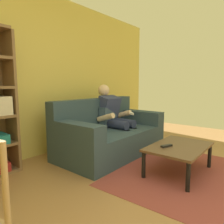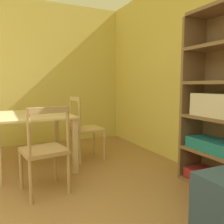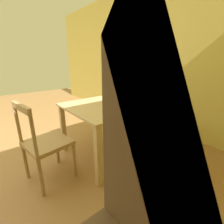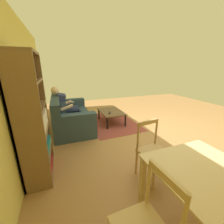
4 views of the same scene
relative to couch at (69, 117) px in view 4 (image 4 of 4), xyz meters
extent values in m
plane|color=#9E7042|center=(-1.21, -2.09, -0.33)|extent=(8.96, 8.96, 0.00)
cube|color=#DBC660|center=(-1.21, 0.88, 0.99)|extent=(6.96, 0.12, 2.65)
cube|color=#2D4251|center=(0.00, -0.07, -0.12)|extent=(1.89, 1.00, 0.41)
cube|color=#2D4251|center=(0.00, 0.32, 0.34)|extent=(1.89, 0.21, 0.51)
cube|color=#2D4251|center=(-0.83, -0.07, 0.21)|extent=(0.25, 0.99, 0.24)
cube|color=#2D4251|center=(0.82, -0.08, 0.21)|extent=(0.25, 0.99, 0.24)
cube|color=#344965|center=(0.18, 0.16, 0.27)|extent=(0.41, 0.19, 0.36)
cube|color=navy|center=(0.22, 0.21, 0.35)|extent=(0.40, 0.35, 0.59)
sphere|color=beige|center=(0.22, 0.31, 0.73)|extent=(0.21, 0.21, 0.21)
cylinder|color=navy|center=(0.11, -0.08, 0.16)|extent=(0.15, 0.44, 0.15)
cylinder|color=beige|center=(0.11, -0.30, -0.12)|extent=(0.11, 0.11, 0.41)
cube|color=black|center=(0.11, -0.38, -0.29)|extent=(0.10, 0.24, 0.08)
cylinder|color=navy|center=(0.33, -0.08, 0.16)|extent=(0.15, 0.44, 0.15)
cylinder|color=beige|center=(0.33, -0.30, -0.12)|extent=(0.11, 0.11, 0.41)
cube|color=black|center=(0.33, -0.38, -0.29)|extent=(0.10, 0.24, 0.08)
cylinder|color=beige|center=(-0.03, 0.04, 0.29)|extent=(0.09, 0.35, 0.19)
cylinder|color=beige|center=(0.47, 0.04, 0.29)|extent=(0.09, 0.35, 0.19)
cube|color=white|center=(0.47, -0.12, 0.33)|extent=(0.04, 0.15, 0.08)
cube|color=brown|center=(-0.05, -1.25, 0.02)|extent=(0.95, 0.64, 0.03)
cylinder|color=black|center=(-0.49, -1.53, -0.16)|extent=(0.05, 0.05, 0.34)
cylinder|color=black|center=(0.39, -1.53, -0.16)|extent=(0.05, 0.05, 0.34)
cylinder|color=black|center=(-0.49, -0.97, -0.16)|extent=(0.05, 0.05, 0.34)
cylinder|color=black|center=(0.39, -0.97, -0.16)|extent=(0.05, 0.05, 0.34)
cube|color=black|center=(-0.20, -1.14, 0.05)|extent=(0.18, 0.11, 0.02)
cube|color=brown|center=(-2.16, 0.62, 0.60)|extent=(0.04, 0.36, 1.86)
cube|color=brown|center=(-1.35, 0.62, 0.60)|extent=(0.04, 0.36, 1.86)
cube|color=brown|center=(-1.76, 0.79, 0.60)|extent=(0.84, 0.02, 1.86)
cube|color=brown|center=(-1.76, 0.62, -0.31)|extent=(0.77, 0.36, 0.04)
cube|color=brown|center=(-1.76, 0.62, 0.06)|extent=(0.77, 0.36, 0.04)
cube|color=brown|center=(-1.76, 0.62, 0.43)|extent=(0.77, 0.36, 0.04)
cube|color=brown|center=(-1.76, 0.62, 0.81)|extent=(0.77, 0.36, 0.04)
cube|color=brown|center=(-1.76, 0.62, 1.18)|extent=(0.77, 0.36, 0.04)
cube|color=brown|center=(-1.76, 0.62, 1.55)|extent=(0.77, 0.36, 0.04)
cube|color=maroon|center=(-1.79, 0.60, -0.23)|extent=(0.64, 0.32, 0.12)
cube|color=teal|center=(-1.78, 0.60, 0.14)|extent=(0.64, 0.32, 0.12)
cube|color=beige|center=(-1.72, 0.60, 0.51)|extent=(0.64, 0.30, 0.12)
cube|color=beige|center=(-1.72, 0.60, 0.63)|extent=(0.64, 0.31, 0.12)
cube|color=#D1B27F|center=(-3.37, -1.06, 0.38)|extent=(1.17, 0.97, 0.02)
cube|color=#D1B27F|center=(-2.84, -1.50, 0.02)|extent=(0.06, 0.06, 0.70)
cube|color=#D1B27F|center=(-2.84, -0.63, 0.02)|extent=(0.06, 0.06, 0.70)
cylinder|color=tan|center=(-3.17, -0.46, -0.11)|extent=(0.04, 0.04, 0.45)
cylinder|color=tan|center=(-3.17, -0.46, 0.37)|extent=(0.03, 0.03, 0.50)
cylinder|color=tan|center=(-3.55, -0.48, 0.37)|extent=(0.03, 0.03, 0.50)
cube|color=tan|center=(-3.36, -0.47, 0.58)|extent=(0.38, 0.05, 0.06)
cube|color=tan|center=(-2.49, -1.06, 0.11)|extent=(0.48, 0.48, 0.04)
cylinder|color=tan|center=(-2.70, -0.90, -0.11)|extent=(0.04, 0.04, 0.44)
cylinder|color=tan|center=(-2.65, -1.28, -0.11)|extent=(0.04, 0.04, 0.44)
cylinder|color=tan|center=(-2.33, -0.85, -0.11)|extent=(0.04, 0.04, 0.44)
cylinder|color=tan|center=(-2.27, -1.22, -0.11)|extent=(0.04, 0.04, 0.44)
cylinder|color=tan|center=(-2.33, -0.85, 0.34)|extent=(0.03, 0.03, 0.47)
cylinder|color=tan|center=(-2.27, -1.22, 0.34)|extent=(0.03, 0.03, 0.47)
cube|color=tan|center=(-2.30, -1.04, 0.54)|extent=(0.09, 0.38, 0.06)
cube|color=brown|center=(-0.05, -1.25, -0.33)|extent=(2.04, 1.46, 0.01)
camera|label=1|loc=(-2.70, -2.25, 0.85)|focal=33.60mm
camera|label=2|loc=(-0.06, -1.43, 0.77)|focal=37.63mm
camera|label=3|loc=(-2.08, 0.53, 0.95)|focal=25.31mm
camera|label=4|loc=(-4.04, 0.22, 1.37)|focal=23.08mm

